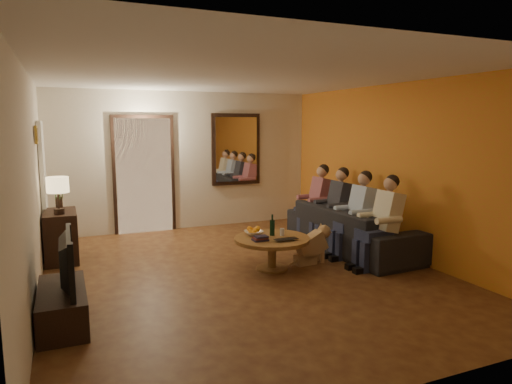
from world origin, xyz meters
name	(u,v)px	position (x,y,z in m)	size (l,w,h in m)	color
floor	(244,273)	(0.00, 0.00, 0.00)	(5.00, 6.00, 0.01)	#4A2213
ceiling	(243,75)	(0.00, 0.00, 2.60)	(5.00, 6.00, 0.01)	white
back_wall	(186,161)	(0.00, 3.00, 1.30)	(5.00, 0.02, 2.60)	beige
front_wall	(400,222)	(0.00, -3.00, 1.30)	(5.00, 0.02, 2.60)	beige
left_wall	(31,188)	(-2.50, 0.00, 1.30)	(0.02, 6.00, 2.60)	beige
right_wall	(397,170)	(2.50, 0.00, 1.30)	(0.02, 6.00, 2.60)	beige
orange_accent	(397,170)	(2.49, 0.00, 1.30)	(0.01, 6.00, 2.60)	gold
kitchen_doorway	(144,176)	(-0.80, 2.98, 1.05)	(1.00, 0.06, 2.10)	#FFE0A5
door_trim	(144,176)	(-0.80, 2.97, 1.05)	(1.12, 0.04, 2.22)	black
fridge_glimpse	(158,183)	(-0.55, 2.98, 0.90)	(0.45, 0.03, 1.70)	silver
mirror_frame	(236,149)	(1.00, 2.96, 1.50)	(1.00, 0.05, 1.40)	black
mirror_glass	(236,149)	(1.00, 2.93, 1.50)	(0.86, 0.02, 1.26)	white
white_door	(44,187)	(-2.46, 2.30, 1.02)	(0.06, 0.85, 2.04)	white
framed_art	(36,135)	(-2.47, 1.30, 1.85)	(0.03, 0.28, 0.24)	#B28C33
art_canvas	(38,135)	(-2.46, 1.30, 1.85)	(0.01, 0.22, 0.18)	brown
dresser	(61,236)	(-2.25, 1.61, 0.37)	(0.45, 0.82, 0.73)	black
table_lamp	(58,195)	(-2.25, 1.39, 1.00)	(0.30, 0.30, 0.54)	beige
flower_vase	(59,194)	(-2.25, 1.83, 0.95)	(0.14, 0.14, 0.44)	red
tv_stand	(63,306)	(-2.25, -0.75, 0.18)	(0.45, 1.10, 0.37)	black
tv	(60,262)	(-2.25, -0.75, 0.65)	(0.13, 0.97, 0.56)	black
sofa	(351,228)	(1.98, 0.39, 0.36)	(0.96, 2.45, 0.71)	black
person_a	(384,225)	(1.88, -0.51, 0.60)	(0.60, 0.40, 1.20)	tan
person_b	(358,217)	(1.88, 0.09, 0.60)	(0.60, 0.40, 1.20)	tan
person_c	(336,211)	(1.88, 0.69, 0.60)	(0.60, 0.40, 1.20)	tan
person_d	(317,205)	(1.88, 1.29, 0.60)	(0.60, 0.40, 1.20)	tan
dog	(311,244)	(1.06, 0.05, 0.28)	(0.56, 0.24, 0.56)	#AC854F
coffee_table	(272,253)	(0.42, 0.02, 0.23)	(1.04, 1.04, 0.45)	brown
bowl	(254,233)	(0.24, 0.24, 0.48)	(0.26, 0.26, 0.06)	white
oranges	(254,228)	(0.24, 0.24, 0.55)	(0.20, 0.20, 0.08)	orange
wine_bottle	(272,225)	(0.47, 0.12, 0.60)	(0.07, 0.07, 0.31)	black
wine_glass	(282,232)	(0.60, 0.07, 0.50)	(0.06, 0.06, 0.10)	silver
book_stack	(260,238)	(0.20, -0.08, 0.48)	(0.20, 0.15, 0.07)	black
laptop	(288,240)	(0.52, -0.26, 0.46)	(0.33, 0.21, 0.03)	black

